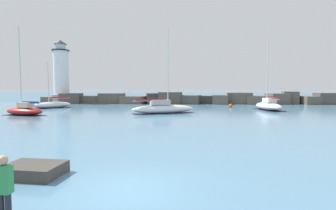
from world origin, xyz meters
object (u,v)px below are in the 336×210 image
(sailboat_moored_0, at_px, (268,106))
(sailboat_moored_3, at_px, (24,110))
(lighthouse, at_px, (61,76))
(person_on_rocks, at_px, (4,188))
(sailboat_moored_4, at_px, (52,105))
(sailboat_moored_1, at_px, (163,108))
(mooring_buoy_orange_near, at_px, (231,106))

(sailboat_moored_0, xyz_separation_m, sailboat_moored_3, (-31.45, -9.57, -0.07))
(lighthouse, height_order, person_on_rocks, lighthouse)
(sailboat_moored_3, relative_size, sailboat_moored_4, 1.43)
(sailboat_moored_4, relative_size, person_on_rocks, 4.20)
(sailboat_moored_4, bearing_deg, sailboat_moored_1, -21.77)
(sailboat_moored_1, bearing_deg, sailboat_moored_4, 158.23)
(lighthouse, relative_size, sailboat_moored_1, 1.24)
(sailboat_moored_1, height_order, mooring_buoy_orange_near, sailboat_moored_1)
(mooring_buoy_orange_near, distance_m, person_on_rocks, 40.51)
(mooring_buoy_orange_near, bearing_deg, sailboat_moored_3, -151.44)
(sailboat_moored_1, bearing_deg, person_on_rocks, -92.33)
(lighthouse, distance_m, mooring_buoy_orange_near, 35.95)
(sailboat_moored_3, xyz_separation_m, sailboat_moored_4, (-2.43, 10.96, -0.06))
(sailboat_moored_0, xyz_separation_m, sailboat_moored_1, (-15.05, -6.13, -0.01))
(sailboat_moored_0, xyz_separation_m, person_on_rocks, (-16.17, -33.82, 0.31))
(sailboat_moored_0, height_order, mooring_buoy_orange_near, sailboat_moored_0)
(sailboat_moored_4, distance_m, mooring_buoy_orange_near, 29.44)
(sailboat_moored_0, height_order, sailboat_moored_3, sailboat_moored_3)
(sailboat_moored_3, distance_m, mooring_buoy_orange_near, 30.50)
(lighthouse, distance_m, sailboat_moored_4, 15.18)
(lighthouse, xyz_separation_m, person_on_rocks, (22.66, -48.57, -4.79))
(sailboat_moored_1, bearing_deg, mooring_buoy_orange_near, 47.02)
(lighthouse, relative_size, sailboat_moored_3, 1.27)
(sailboat_moored_1, bearing_deg, lighthouse, 138.73)
(sailboat_moored_1, relative_size, sailboat_moored_3, 1.02)
(sailboat_moored_3, relative_size, mooring_buoy_orange_near, 13.32)
(lighthouse, distance_m, person_on_rocks, 53.81)
(sailboat_moored_1, xyz_separation_m, sailboat_moored_4, (-18.83, 7.52, -0.13))
(sailboat_moored_3, bearing_deg, sailboat_moored_4, 102.49)
(person_on_rocks, bearing_deg, mooring_buoy_orange_near, 73.49)
(sailboat_moored_3, bearing_deg, mooring_buoy_orange_near, 28.56)
(sailboat_moored_1, distance_m, person_on_rocks, 27.72)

